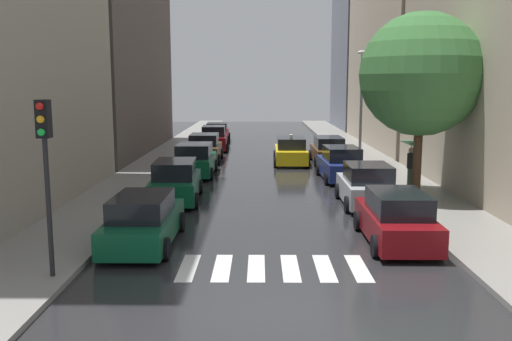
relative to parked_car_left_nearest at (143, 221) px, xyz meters
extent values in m
cube|color=#252528|center=(3.85, 18.86, -0.76)|extent=(28.00, 72.00, 0.04)
cube|color=gray|center=(-2.65, 18.86, -0.66)|extent=(3.00, 72.00, 0.15)
cube|color=gray|center=(10.35, 18.86, -0.66)|extent=(3.00, 72.00, 0.15)
cube|color=silver|center=(1.60, -2.09, -0.73)|extent=(0.45, 2.20, 0.01)
cube|color=silver|center=(2.50, -2.09, -0.73)|extent=(0.45, 2.20, 0.01)
cube|color=silver|center=(3.40, -2.09, -0.73)|extent=(0.45, 2.20, 0.01)
cube|color=silver|center=(4.30, -2.09, -0.73)|extent=(0.45, 2.20, 0.01)
cube|color=silver|center=(5.20, -2.09, -0.73)|extent=(0.45, 2.20, 0.01)
cube|color=silver|center=(6.10, -2.09, -0.73)|extent=(0.45, 2.20, 0.01)
cube|color=#564C47|center=(-7.15, 22.73, 8.78)|extent=(6.00, 18.96, 19.05)
cube|color=slate|center=(14.85, 43.94, 10.05)|extent=(6.00, 12.25, 21.57)
cube|color=#0C4C2D|center=(0.00, 0.06, -0.18)|extent=(1.79, 4.61, 0.77)
cube|color=black|center=(0.00, -0.17, 0.52)|extent=(1.57, 2.54, 0.63)
cylinder|color=black|center=(-0.89, 1.58, -0.42)|extent=(0.22, 0.64, 0.64)
cylinder|color=black|center=(0.89, 1.58, -0.42)|extent=(0.22, 0.64, 0.64)
cylinder|color=black|center=(-0.89, -1.45, -0.42)|extent=(0.22, 0.64, 0.64)
cylinder|color=black|center=(0.89, -1.46, -0.42)|extent=(0.22, 0.64, 0.64)
cube|color=#0C4C2D|center=(0.01, 6.35, -0.14)|extent=(2.02, 4.53, 0.85)
cube|color=black|center=(0.02, 6.13, 0.63)|extent=(1.71, 2.52, 0.69)
cylinder|color=black|center=(-0.96, 7.77, -0.42)|extent=(0.25, 0.65, 0.64)
cylinder|color=black|center=(0.85, 7.86, -0.42)|extent=(0.25, 0.65, 0.64)
cylinder|color=black|center=(-0.82, 4.84, -0.42)|extent=(0.25, 0.65, 0.64)
cylinder|color=black|center=(0.99, 4.93, -0.42)|extent=(0.25, 0.65, 0.64)
cube|color=#0C4C2D|center=(0.05, 12.91, -0.14)|extent=(1.95, 4.49, 0.84)
cube|color=black|center=(0.05, 12.68, 0.62)|extent=(1.72, 2.47, 0.69)
cylinder|color=black|center=(-0.93, 14.39, -0.42)|extent=(0.22, 0.64, 0.64)
cylinder|color=black|center=(1.02, 14.39, -0.42)|extent=(0.22, 0.64, 0.64)
cylinder|color=black|center=(-0.93, 11.43, -0.42)|extent=(0.22, 0.64, 0.64)
cylinder|color=black|center=(1.02, 11.43, -0.42)|extent=(0.22, 0.64, 0.64)
cube|color=brown|center=(0.04, 18.20, -0.13)|extent=(1.91, 4.20, 0.87)
cube|color=black|center=(0.04, 17.99, 0.66)|extent=(1.68, 2.31, 0.71)
cylinder|color=black|center=(-0.91, 19.58, -0.42)|extent=(0.22, 0.64, 0.64)
cylinder|color=black|center=(0.98, 19.58, -0.42)|extent=(0.22, 0.64, 0.64)
cylinder|color=black|center=(-0.90, 16.81, -0.42)|extent=(0.22, 0.64, 0.64)
cylinder|color=black|center=(0.99, 16.81, -0.42)|extent=(0.22, 0.64, 0.64)
cube|color=maroon|center=(0.15, 24.02, -0.11)|extent=(1.95, 4.16, 0.90)
cube|color=black|center=(0.16, 23.82, 0.70)|extent=(1.67, 2.31, 0.74)
cylinder|color=black|center=(-0.80, 25.34, -0.42)|extent=(0.24, 0.65, 0.64)
cylinder|color=black|center=(1.01, 25.40, -0.42)|extent=(0.24, 0.65, 0.64)
cylinder|color=black|center=(-0.71, 22.64, -0.42)|extent=(0.24, 0.65, 0.64)
cylinder|color=black|center=(1.10, 22.70, -0.42)|extent=(0.24, 0.65, 0.64)
cube|color=maroon|center=(-0.08, 30.15, -0.17)|extent=(1.97, 4.33, 0.79)
cube|color=black|center=(-0.08, 29.93, 0.55)|extent=(1.70, 2.40, 0.65)
cylinder|color=black|center=(-1.05, 31.54, -0.42)|extent=(0.24, 0.65, 0.64)
cylinder|color=black|center=(0.82, 31.58, -0.42)|extent=(0.24, 0.65, 0.64)
cylinder|color=black|center=(-0.98, 28.71, -0.42)|extent=(0.24, 0.65, 0.64)
cylinder|color=black|center=(0.89, 28.76, -0.42)|extent=(0.24, 0.65, 0.64)
cube|color=maroon|center=(7.63, 0.30, -0.16)|extent=(1.79, 4.43, 0.80)
cube|color=black|center=(7.63, 0.07, 0.56)|extent=(1.57, 2.44, 0.65)
cylinder|color=black|center=(6.76, 1.76, -0.42)|extent=(0.22, 0.64, 0.64)
cylinder|color=black|center=(8.52, 1.75, -0.42)|extent=(0.22, 0.64, 0.64)
cylinder|color=black|center=(6.74, -1.16, -0.42)|extent=(0.22, 0.64, 0.64)
cylinder|color=black|center=(8.51, -1.17, -0.42)|extent=(0.22, 0.64, 0.64)
cube|color=#B2B7BF|center=(7.76, 5.59, -0.15)|extent=(1.91, 4.05, 0.83)
cube|color=black|center=(7.76, 5.39, 0.61)|extent=(1.67, 2.23, 0.68)
cylinder|color=black|center=(6.82, 6.93, -0.42)|extent=(0.22, 0.64, 0.64)
cylinder|color=black|center=(8.71, 6.92, -0.42)|extent=(0.22, 0.64, 0.64)
cylinder|color=black|center=(6.81, 4.26, -0.42)|extent=(0.22, 0.64, 0.64)
cylinder|color=black|center=(8.70, 4.25, -0.42)|extent=(0.22, 0.64, 0.64)
cube|color=navy|center=(7.58, 11.55, -0.14)|extent=(2.01, 4.41, 0.84)
cube|color=black|center=(7.59, 11.33, 0.62)|extent=(1.71, 2.45, 0.69)
cylinder|color=black|center=(6.61, 12.94, -0.42)|extent=(0.25, 0.65, 0.64)
cylinder|color=black|center=(8.44, 13.01, -0.42)|extent=(0.25, 0.65, 0.64)
cylinder|color=black|center=(6.72, 10.08, -0.42)|extent=(0.25, 0.65, 0.64)
cylinder|color=black|center=(8.56, 10.15, -0.42)|extent=(0.25, 0.65, 0.64)
cube|color=brown|center=(7.67, 17.44, -0.16)|extent=(1.82, 4.74, 0.81)
cube|color=black|center=(7.67, 17.20, 0.58)|extent=(1.59, 2.61, 0.66)
cylinder|color=black|center=(6.77, 18.99, -0.42)|extent=(0.22, 0.64, 0.64)
cylinder|color=black|center=(8.55, 19.00, -0.42)|extent=(0.22, 0.64, 0.64)
cylinder|color=black|center=(6.79, 15.87, -0.42)|extent=(0.22, 0.64, 0.64)
cylinder|color=black|center=(8.57, 15.88, -0.42)|extent=(0.22, 0.64, 0.64)
cube|color=yellow|center=(5.38, 17.21, -0.16)|extent=(1.92, 4.64, 0.80)
cube|color=black|center=(5.37, 16.98, 0.56)|extent=(1.66, 2.56, 0.65)
cube|color=#F2EDCC|center=(5.37, 16.98, 0.98)|extent=(0.21, 0.36, 0.18)
cylinder|color=black|center=(4.47, 18.75, -0.42)|extent=(0.23, 0.64, 0.64)
cylinder|color=black|center=(6.32, 18.72, -0.42)|extent=(0.23, 0.64, 0.64)
cylinder|color=black|center=(4.43, 15.71, -0.42)|extent=(0.23, 0.64, 0.64)
cylinder|color=black|center=(6.28, 15.68, -0.42)|extent=(0.23, 0.64, 0.64)
cylinder|color=#38513D|center=(10.36, 8.75, -0.15)|extent=(0.28, 0.28, 0.87)
cylinder|color=black|center=(10.36, 8.75, 0.62)|extent=(0.36, 0.36, 0.69)
sphere|color=tan|center=(10.36, 8.75, 1.10)|extent=(0.27, 0.27, 0.27)
cone|color=#19723F|center=(10.36, 8.75, 1.40)|extent=(1.01, 1.01, 0.20)
cylinder|color=#333338|center=(10.36, 8.75, 1.01)|extent=(0.02, 0.02, 0.78)
cylinder|color=#513823|center=(10.02, 6.64, 0.87)|extent=(0.36, 0.36, 2.92)
sphere|color=#386F37|center=(10.02, 6.64, 4.45)|extent=(5.00, 5.00, 5.00)
cylinder|color=black|center=(-1.60, -3.13, 1.11)|extent=(0.12, 0.12, 3.40)
cube|color=black|center=(-1.60, -3.13, 3.26)|extent=(0.30, 0.30, 0.90)
sphere|color=red|center=(-1.60, -3.31, 3.56)|extent=(0.18, 0.18, 0.18)
sphere|color=#F2A519|center=(-1.60, -3.31, 3.26)|extent=(0.18, 0.18, 0.18)
sphere|color=green|center=(-1.60, -3.31, 2.96)|extent=(0.18, 0.18, 0.18)
cylinder|color=#595B60|center=(9.40, 16.34, 2.56)|extent=(0.16, 0.16, 6.30)
ellipsoid|color=beige|center=(9.40, 16.34, 5.86)|extent=(0.60, 0.28, 0.24)
camera|label=1|loc=(3.49, -16.10, 4.07)|focal=38.79mm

